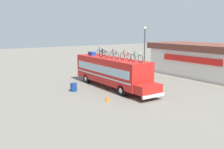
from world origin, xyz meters
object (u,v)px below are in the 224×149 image
object	(u,v)px
street_lamp	(145,47)
traffic_cone	(107,98)
rooftop_bicycle_2	(104,54)
rooftop_bicycle_4	(126,56)
rooftop_bicycle_1	(101,52)
luggage_bag_1	(91,53)
rooftop_bicycle_5	(137,58)
bus	(112,71)
trash_bin	(74,87)
luggage_bag_2	(92,54)
rooftop_bicycle_3	(114,55)

from	to	relation	value
street_lamp	traffic_cone	bearing A→B (deg)	-55.52
rooftop_bicycle_2	rooftop_bicycle_4	world-z (taller)	rooftop_bicycle_2
rooftop_bicycle_1	traffic_cone	xyz separation A→B (m)	(6.51, -3.38, -3.06)
luggage_bag_1	rooftop_bicycle_5	xyz separation A→B (m)	(7.98, 0.01, 0.21)
bus	traffic_cone	bearing A→B (deg)	-37.92
trash_bin	traffic_cone	size ratio (longest dim) A/B	1.40
bus	luggage_bag_2	bearing A→B (deg)	-175.55
trash_bin	street_lamp	distance (m)	11.19
trash_bin	rooftop_bicycle_4	bearing A→B (deg)	54.79
rooftop_bicycle_1	trash_bin	size ratio (longest dim) A/B	2.13
rooftop_bicycle_3	traffic_cone	distance (m)	5.43
luggage_bag_1	traffic_cone	size ratio (longest dim) A/B	0.96
rooftop_bicycle_4	luggage_bag_2	bearing A→B (deg)	-175.82
luggage_bag_2	traffic_cone	distance (m)	8.31
luggage_bag_2	rooftop_bicycle_2	distance (m)	2.38
rooftop_bicycle_1	traffic_cone	distance (m)	7.94
luggage_bag_1	traffic_cone	distance (m)	9.12
rooftop_bicycle_5	traffic_cone	bearing A→B (deg)	-87.62
rooftop_bicycle_1	rooftop_bicycle_4	bearing A→B (deg)	-2.73
bus	rooftop_bicycle_2	size ratio (longest dim) A/B	6.61
rooftop_bicycle_4	street_lamp	bearing A→B (deg)	126.61
rooftop_bicycle_1	rooftop_bicycle_5	bearing A→B (deg)	-2.71
luggage_bag_2	rooftop_bicycle_1	size ratio (longest dim) A/B	0.42
bus	street_lamp	distance (m)	7.48
bus	street_lamp	world-z (taller)	street_lamp
luggage_bag_2	trash_bin	distance (m)	5.26
street_lamp	bus	bearing A→B (deg)	-67.37
bus	traffic_cone	size ratio (longest dim) A/B	20.20
rooftop_bicycle_3	trash_bin	bearing A→B (deg)	-107.94
bus	rooftop_bicycle_2	distance (m)	1.96
rooftop_bicycle_1	rooftop_bicycle_5	world-z (taller)	rooftop_bicycle_1
rooftop_bicycle_3	luggage_bag_2	bearing A→B (deg)	-176.79
traffic_cone	street_lamp	bearing A→B (deg)	124.48
luggage_bag_2	rooftop_bicycle_5	xyz separation A→B (m)	(7.17, 0.32, 0.18)
rooftop_bicycle_3	rooftop_bicycle_1	bearing A→B (deg)	172.61
rooftop_bicycle_2	trash_bin	size ratio (longest dim) A/B	2.19
bus	street_lamp	xyz separation A→B (m)	(-2.78, 6.68, 1.92)
luggage_bag_2	traffic_cone	world-z (taller)	luggage_bag_2
rooftop_bicycle_4	traffic_cone	world-z (taller)	rooftop_bicycle_4
luggage_bag_2	rooftop_bicycle_2	xyz separation A→B (m)	(2.37, -0.01, 0.18)
luggage_bag_1	traffic_cone	bearing A→B (deg)	-20.67
bus	rooftop_bicycle_5	xyz separation A→B (m)	(3.74, 0.06, 1.63)
luggage_bag_1	trash_bin	world-z (taller)	luggage_bag_1
rooftop_bicycle_2	rooftop_bicycle_5	world-z (taller)	rooftop_bicycle_2
rooftop_bicycle_5	bus	bearing A→B (deg)	-179.11
rooftop_bicycle_1	rooftop_bicycle_3	xyz separation A→B (m)	(3.14, -0.41, -0.00)
luggage_bag_1	rooftop_bicycle_2	world-z (taller)	rooftop_bicycle_2
luggage_bag_1	luggage_bag_2	distance (m)	0.87
luggage_bag_2	rooftop_bicycle_5	world-z (taller)	rooftop_bicycle_5
bus	rooftop_bicycle_2	world-z (taller)	rooftop_bicycle_2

